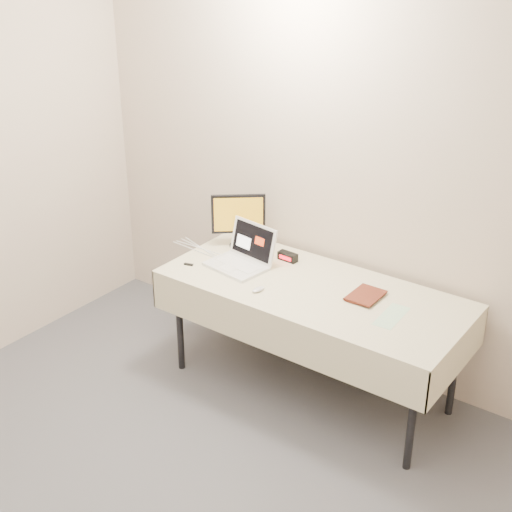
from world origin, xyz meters
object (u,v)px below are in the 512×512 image
Objects in this scene: book at (354,276)px; laptop at (243,256)px; table at (312,296)px; monitor at (238,216)px.

laptop is at bearing -174.30° from book.
monitor reaches higher than table.
laptop is 1.76× the size of book.
laptop is 0.76m from book.
book is (0.95, -0.14, -0.10)m from monitor.
laptop is at bearing 179.58° from table.
monitor is 0.96m from book.
table is 5.07× the size of monitor.
monitor is 1.58× the size of book.
book is at bearing -47.60° from monitor.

